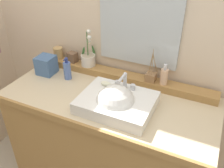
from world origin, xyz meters
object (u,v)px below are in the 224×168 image
at_px(tumbler_cup, 58,53).
at_px(potted_plant, 88,58).
at_px(reed_diffuser, 151,77).
at_px(soap_dispenser, 164,76).
at_px(trinket_box, 72,57).
at_px(soap_bar, 106,84).
at_px(lotion_bottle, 67,70).
at_px(tissue_box, 46,65).
at_px(sink_basin, 116,103).

bearing_deg(tumbler_cup, potted_plant, -0.78).
xyz_separation_m(potted_plant, reed_diffuser, (0.51, -0.02, -0.03)).
height_order(soap_dispenser, trinket_box, soap_dispenser).
bearing_deg(soap_bar, tumbler_cup, 156.12).
xyz_separation_m(soap_bar, trinket_box, (-0.41, 0.24, 0.00)).
xyz_separation_m(potted_plant, lotion_bottle, (-0.08, -0.17, -0.04)).
xyz_separation_m(tumbler_cup, lotion_bottle, (0.20, -0.18, -0.03)).
height_order(soap_bar, trinket_box, trinket_box).
distance_m(reed_diffuser, trinket_box, 0.65).
distance_m(lotion_bottle, tissue_box, 0.19).
bearing_deg(reed_diffuser, soap_dispenser, -2.07).
bearing_deg(soap_dispenser, reed_diffuser, 177.93).
height_order(potted_plant, trinket_box, potted_plant).
height_order(soap_dispenser, reed_diffuser, reed_diffuser).
distance_m(sink_basin, potted_plant, 0.53).
distance_m(soap_dispenser, lotion_bottle, 0.70).
bearing_deg(tissue_box, trinket_box, 50.98).
bearing_deg(soap_bar, sink_basin, -40.74).
xyz_separation_m(potted_plant, tissue_box, (-0.28, -0.17, -0.04)).
distance_m(potted_plant, tissue_box, 0.33).
distance_m(sink_basin, lotion_bottle, 0.51).
relative_size(soap_bar, lotion_bottle, 0.41).
relative_size(tumbler_cup, tissue_box, 0.64).
distance_m(tumbler_cup, reed_diffuser, 0.80).
xyz_separation_m(soap_bar, lotion_bottle, (-0.35, 0.07, -0.02)).
bearing_deg(reed_diffuser, trinket_box, 178.67).
bearing_deg(tumbler_cup, tissue_box, -86.49).
xyz_separation_m(potted_plant, tumbler_cup, (-0.29, 0.00, -0.02)).
xyz_separation_m(tumbler_cup, reed_diffuser, (0.80, -0.03, -0.01)).
xyz_separation_m(soap_bar, reed_diffuser, (0.24, 0.22, -0.01)).
height_order(soap_bar, soap_dispenser, soap_dispenser).
bearing_deg(lotion_bottle, tissue_box, 179.72).
distance_m(trinket_box, lotion_bottle, 0.18).
xyz_separation_m(sink_basin, trinket_box, (-0.54, 0.34, 0.05)).
relative_size(sink_basin, tumbler_cup, 5.09).
relative_size(soap_dispenser, trinket_box, 1.90).
relative_size(soap_bar, tissue_box, 0.50).
bearing_deg(trinket_box, tissue_box, -119.19).
bearing_deg(tissue_box, soap_bar, -7.54).
bearing_deg(soap_dispenser, tissue_box, -170.57).
relative_size(trinket_box, lotion_bottle, 0.46).
relative_size(sink_basin, reed_diffuser, 1.89).
bearing_deg(potted_plant, trinket_box, -177.45).
height_order(sink_basin, trinket_box, sink_basin).
bearing_deg(tissue_box, reed_diffuser, 10.73).
bearing_deg(soap_bar, tissue_box, 172.46).
relative_size(sink_basin, soap_bar, 6.49).
bearing_deg(potted_plant, reed_diffuser, -2.40).
bearing_deg(trinket_box, potted_plant, 12.38).
distance_m(potted_plant, tumbler_cup, 0.29).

